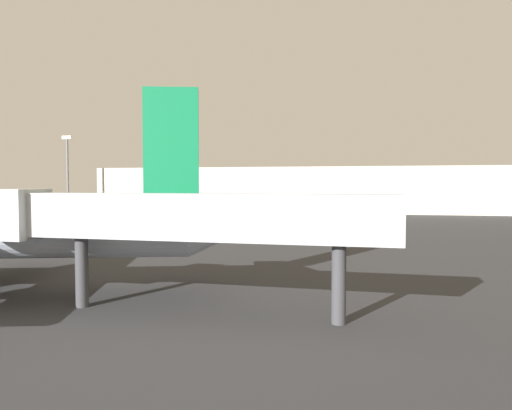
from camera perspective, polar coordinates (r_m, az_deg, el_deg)
The scene contains 4 objects.
airplane_distant at distance 94.60m, azimuth -4.78°, elevation 0.55°, with size 26.24×18.65×9.16m.
jet_bridge at distance 24.95m, azimuth -11.13°, elevation -1.64°, with size 22.13×2.84×6.47m.
light_mast_left at distance 117.86m, azimuth -21.95°, elevation 4.09°, with size 2.40×0.50×17.88m.
terminal_building at distance 118.78m, azimuth 4.87°, elevation 1.91°, with size 96.85×23.43×10.61m, color beige.
Camera 1 is at (2.69, -6.93, 6.79)m, focal length 32.88 mm.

